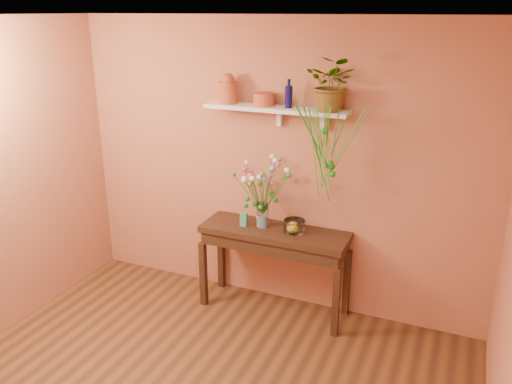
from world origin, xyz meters
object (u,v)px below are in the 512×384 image
sideboard (274,241)px  spider_plant (333,84)px  glass_vase (262,217)px  glass_bowl (294,227)px  terracotta_jug (228,89)px  blue_bottle (289,96)px  bouquet (263,181)px

sideboard → spider_plant: bearing=12.3°
glass_vase → glass_bowl: glass_vase is taller
glass_vase → glass_bowl: bearing=-0.7°
sideboard → glass_bowl: size_ratio=7.16×
spider_plant → glass_vase: spider_plant is taller
sideboard → glass_vase: (-0.13, 0.02, 0.22)m
terracotta_jug → glass_vase: bearing=-13.1°
glass_vase → sideboard: bearing=-8.6°
blue_bottle → terracotta_jug: bearing=-179.1°
blue_bottle → glass_vase: 1.13m
glass_vase → spider_plant: bearing=7.8°
terracotta_jug → glass_bowl: 1.37m
sideboard → blue_bottle: size_ratio=5.62×
glass_vase → bouquet: bouquet is taller
blue_bottle → glass_vase: (-0.20, -0.10, -1.11)m
terracotta_jug → blue_bottle: bearing=0.9°
glass_vase → blue_bottle: bearing=26.1°
blue_bottle → bouquet: size_ratio=0.44×
blue_bottle → spider_plant: bearing=-2.5°
sideboard → glass_bowl: bearing=4.8°
blue_bottle → bouquet: (-0.19, -0.11, -0.76)m
bouquet → terracotta_jug: bearing=165.0°
blue_bottle → sideboard: bearing=-120.8°
sideboard → glass_vase: size_ratio=5.99×
glass_vase → glass_bowl: (0.31, -0.00, -0.04)m
blue_bottle → bouquet: bearing=-150.1°
sideboard → bouquet: 0.58m
terracotta_jug → glass_vase: terracotta_jug is taller
spider_plant → glass_bowl: size_ratio=2.34×
glass_vase → glass_bowl: size_ratio=1.20×
terracotta_jug → bouquet: terracotta_jug is taller
terracotta_jug → glass_vase: 1.20m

